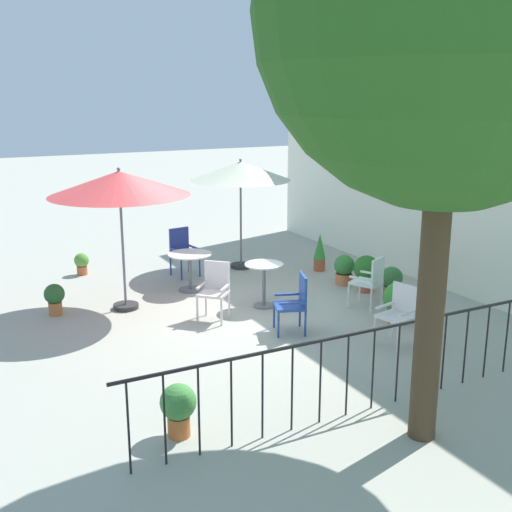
% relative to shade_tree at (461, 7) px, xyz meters
% --- Properties ---
extents(ground_plane, '(60.00, 60.00, 0.00)m').
position_rel_shade_tree_xyz_m(ground_plane, '(-4.52, -0.33, -4.42)').
color(ground_plane, '#A9A99B').
extents(villa_facade, '(10.99, 0.30, 5.08)m').
position_rel_shade_tree_xyz_m(villa_facade, '(-4.52, 4.16, -1.89)').
color(villa_facade, white).
rests_on(villa_facade, ground).
extents(terrace_railing, '(0.03, 5.90, 1.01)m').
position_rel_shade_tree_xyz_m(terrace_railing, '(-0.83, -0.33, -3.74)').
color(terrace_railing, black).
rests_on(terrace_railing, ground).
extents(shade_tree, '(3.95, 3.76, 6.29)m').
position_rel_shade_tree_xyz_m(shade_tree, '(0.00, 0.00, 0.00)').
color(shade_tree, '#443522').
rests_on(shade_tree, ground).
extents(patio_umbrella_0, '(2.36, 2.36, 2.46)m').
position_rel_shade_tree_xyz_m(patio_umbrella_0, '(-5.71, -1.73, -2.24)').
color(patio_umbrella_0, '#2D2D2D').
rests_on(patio_umbrella_0, ground).
extents(patio_umbrella_1, '(2.10, 2.10, 2.33)m').
position_rel_shade_tree_xyz_m(patio_umbrella_1, '(-7.18, 1.22, -2.36)').
color(patio_umbrella_1, '#2D2D2D').
rests_on(patio_umbrella_1, ground).
extents(cafe_table_0, '(0.67, 0.67, 0.78)m').
position_rel_shade_tree_xyz_m(cafe_table_0, '(-4.70, 0.46, -3.88)').
color(cafe_table_0, white).
rests_on(cafe_table_0, ground).
extents(cafe_table_1, '(0.83, 0.83, 0.72)m').
position_rel_shade_tree_xyz_m(cafe_table_1, '(-6.18, -0.34, -3.92)').
color(cafe_table_1, silver).
rests_on(cafe_table_1, ground).
extents(patio_chair_0, '(0.55, 0.53, 0.97)m').
position_rel_shade_tree_xyz_m(patio_chair_0, '(-7.22, -0.09, -3.87)').
color(patio_chair_0, '#2E3D95').
rests_on(patio_chair_0, ground).
extents(patio_chair_1, '(0.62, 0.62, 0.97)m').
position_rel_shade_tree_xyz_m(patio_chair_1, '(-4.51, -0.56, -3.87)').
color(patio_chair_1, silver).
rests_on(patio_chair_1, ground).
extents(patio_chair_2, '(0.62, 0.62, 0.92)m').
position_rel_shade_tree_xyz_m(patio_chair_2, '(-3.77, 2.06, -3.89)').
color(patio_chair_2, silver).
rests_on(patio_chair_2, ground).
extents(patio_chair_3, '(0.60, 0.59, 0.93)m').
position_rel_shade_tree_xyz_m(patio_chair_3, '(-3.40, 0.32, -3.90)').
color(patio_chair_3, '#274898').
rests_on(patio_chair_3, ground).
extents(patio_chair_4, '(0.55, 0.53, 0.91)m').
position_rel_shade_tree_xyz_m(patio_chair_4, '(-2.27, 1.44, -3.90)').
color(patio_chair_4, white).
rests_on(patio_chair_4, ground).
extents(potted_plant_0, '(0.48, 0.48, 0.70)m').
position_rel_shade_tree_xyz_m(potted_plant_0, '(-4.58, 2.58, -4.02)').
color(potted_plant_0, '#B04E3A').
rests_on(potted_plant_0, ground).
extents(potted_plant_1, '(0.26, 0.26, 0.80)m').
position_rel_shade_tree_xyz_m(potted_plant_1, '(-6.22, 2.60, -4.02)').
color(potted_plant_1, '#A34F31').
rests_on(potted_plant_1, ground).
extents(potted_plant_2, '(0.51, 0.50, 0.68)m').
position_rel_shade_tree_xyz_m(potted_plant_2, '(-3.00, 2.04, -4.05)').
color(potted_plant_2, '#C36B4B').
rests_on(potted_plant_2, ground).
extents(potted_plant_3, '(0.40, 0.40, 0.61)m').
position_rel_shade_tree_xyz_m(potted_plant_3, '(-1.29, -2.41, -4.07)').
color(potted_plant_3, '#BE632E').
rests_on(potted_plant_3, ground).
extents(potted_plant_4, '(0.35, 0.35, 0.54)m').
position_rel_shade_tree_xyz_m(potted_plant_4, '(-5.96, -2.88, -4.11)').
color(potted_plant_4, '#C26A3B').
rests_on(potted_plant_4, ground).
extents(potted_plant_5, '(0.30, 0.30, 0.46)m').
position_rel_shade_tree_xyz_m(potted_plant_5, '(-8.21, -1.94, -4.17)').
color(potted_plant_5, '#C5633B').
rests_on(potted_plant_5, ground).
extents(potted_plant_6, '(0.39, 0.39, 0.61)m').
position_rel_shade_tree_xyz_m(potted_plant_6, '(-3.99, 2.71, -4.09)').
color(potted_plant_6, brown).
rests_on(potted_plant_6, ground).
extents(potted_plant_7, '(0.40, 0.40, 0.59)m').
position_rel_shade_tree_xyz_m(potted_plant_7, '(-5.17, 2.49, -4.12)').
color(potted_plant_7, '#CA7046').
rests_on(potted_plant_7, ground).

